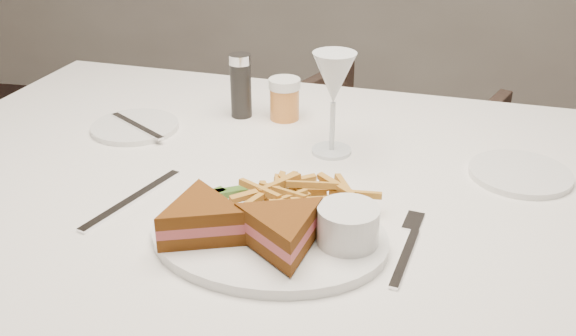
{
  "coord_description": "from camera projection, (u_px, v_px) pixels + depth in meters",
  "views": [
    {
      "loc": [
        0.18,
        -0.6,
        1.22
      ],
      "look_at": [
        0.02,
        0.22,
        0.8
      ],
      "focal_mm": 40.0,
      "sensor_mm": 36.0,
      "label": 1
    }
  ],
  "objects": [
    {
      "name": "chair_far",
      "position": [
        379.0,
        168.0,
        2.02
      ],
      "size": [
        0.77,
        0.75,
        0.62
      ],
      "primitive_type": "imported",
      "rotation": [
        0.0,
        0.0,
        2.75
      ],
      "color": "#49362D",
      "rests_on": "ground"
    },
    {
      "name": "table_setting",
      "position": [
        287.0,
        181.0,
        0.93
      ],
      "size": [
        0.84,
        0.62,
        0.18
      ],
      "color": "white",
      "rests_on": "table"
    }
  ]
}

